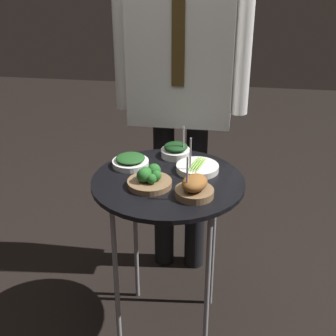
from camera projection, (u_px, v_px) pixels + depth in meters
The scene contains 8 objects.
ground_plane at pixel (168, 325), 2.15m from camera, with size 8.00×8.00×0.00m, color black.
serving_cart at pixel (168, 195), 1.85m from camera, with size 0.60×0.60×0.76m.
bowl_asparagus_mid_left at pixel (197, 168), 1.88m from camera, with size 0.17×0.17×0.16m.
bowl_broccoli_front_center at pixel (149, 179), 1.76m from camera, with size 0.17×0.17×0.08m.
bowl_roast_back_left at pixel (194, 188), 1.69m from camera, with size 0.14×0.14×0.17m.
bowl_spinach_front_right at pixel (130, 161), 1.92m from camera, with size 0.15×0.15×0.05m.
bowl_spinach_far_rim at pixel (177, 151), 2.00m from camera, with size 0.13×0.13×0.14m.
waiter_figure at pixel (181, 72), 2.12m from camera, with size 0.62×0.23×1.67m.
Camera 1 is at (0.24, -1.60, 1.59)m, focal length 50.00 mm.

